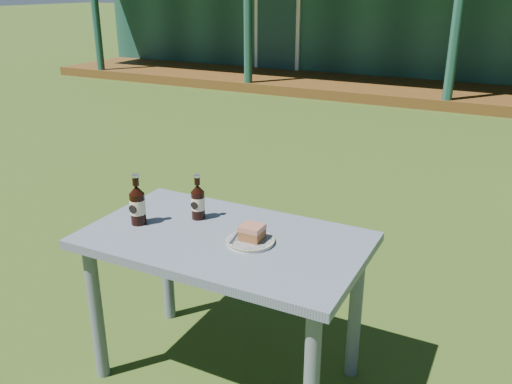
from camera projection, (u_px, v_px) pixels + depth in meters
The scene contains 8 objects.
ground at pixel (338, 240), 3.90m from camera, with size 80.00×80.00×0.00m, color #334916.
cafe_table at pixel (225, 257), 2.35m from camera, with size 1.20×0.70×0.72m.
plate at pixel (250, 241), 2.25m from camera, with size 0.20×0.20×0.01m.
cake_slice at pixel (252, 232), 2.24m from camera, with size 0.09×0.09×0.06m.
fork at pixel (235, 237), 2.27m from camera, with size 0.01×0.14×0.00m, color silver.
cola_bottle_near at pixel (198, 201), 2.46m from camera, with size 0.06×0.06×0.21m.
cola_bottle_far at pixel (137, 204), 2.40m from camera, with size 0.07×0.07×0.23m.
bottle_cap at pixel (232, 237), 2.30m from camera, with size 0.03×0.03×0.01m, color silver.
Camera 1 is at (1.07, -3.40, 1.73)m, focal length 38.00 mm.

